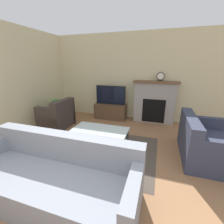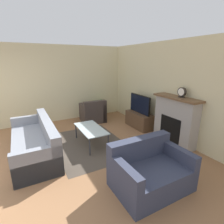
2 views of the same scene
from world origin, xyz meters
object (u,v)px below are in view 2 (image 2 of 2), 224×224
object	(u,v)px
coffee_table	(91,130)
armchair_by_window	(93,114)
tv	(140,104)
couch_loveseat	(150,172)
potted_plant	(101,106)
couch_sectional	(36,143)
mantel_clock	(182,92)

from	to	relation	value
coffee_table	armchair_by_window	bearing A→B (deg)	155.82
tv	couch_loveseat	distance (m)	2.95
tv	potted_plant	distance (m)	1.81
armchair_by_window	tv	bearing A→B (deg)	135.25
couch_sectional	mantel_clock	distance (m)	3.76
armchair_by_window	couch_loveseat	bearing A→B (deg)	85.86
coffee_table	potted_plant	size ratio (longest dim) A/B	1.69
couch_loveseat	armchair_by_window	world-z (taller)	same
couch_loveseat	coffee_table	world-z (taller)	couch_loveseat
tv	coffee_table	distance (m)	1.96
coffee_table	potted_plant	world-z (taller)	potted_plant
couch_loveseat	tv	bearing A→B (deg)	56.86
tv	couch_loveseat	bearing A→B (deg)	-33.14
coffee_table	mantel_clock	world-z (taller)	mantel_clock
tv	couch_loveseat	world-z (taller)	tv
couch_loveseat	armchair_by_window	distance (m)	3.71
couch_loveseat	potted_plant	distance (m)	4.21
couch_sectional	armchair_by_window	world-z (taller)	same
coffee_table	potted_plant	bearing A→B (deg)	148.35
couch_loveseat	mantel_clock	distance (m)	2.26
mantel_clock	coffee_table	bearing A→B (deg)	-118.78
potted_plant	mantel_clock	bearing A→B (deg)	13.37
armchair_by_window	mantel_clock	bearing A→B (deg)	117.64
tv	mantel_clock	xyz separation A→B (m)	(1.50, 0.13, 0.61)
armchair_by_window	potted_plant	world-z (taller)	armchair_by_window
potted_plant	armchair_by_window	bearing A→B (deg)	-52.03
couch_loveseat	mantel_clock	bearing A→B (deg)	28.54
couch_loveseat	potted_plant	world-z (taller)	couch_loveseat
couch_sectional	potted_plant	world-z (taller)	couch_sectional
armchair_by_window	potted_plant	bearing A→B (deg)	-139.36
couch_sectional	armchair_by_window	bearing A→B (deg)	125.82
couch_sectional	coffee_table	xyz separation A→B (m)	(0.13, 1.36, 0.12)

